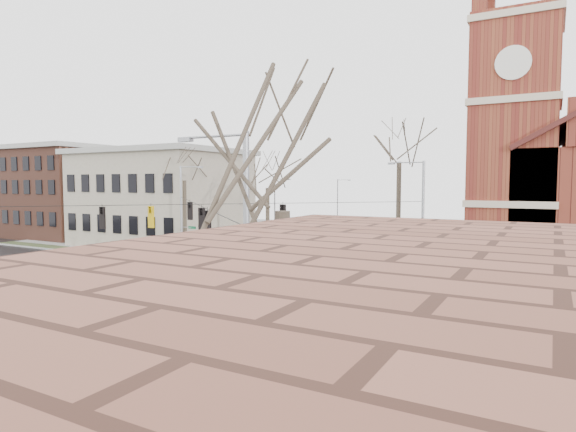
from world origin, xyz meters
The scene contains 18 objects.
ground centered at (0.00, 0.00, 0.00)m, with size 120.00×120.00×0.00m, color black.
sidewalks centered at (0.00, 0.00, 0.08)m, with size 80.00×80.00×0.17m.
road_markings centered at (0.00, 0.00, 0.01)m, with size 100.00×100.00×0.01m.
civic_building_a centered at (-22.00, 20.00, 5.50)m, with size 18.00×14.00×11.00m, color gray.
civic_building_b centered at (-42.00, 22.00, 6.00)m, with size 18.00×16.00×12.00m, color brown.
signal_pole_ne centered at (11.32, 11.50, 4.95)m, with size 2.75×0.22×9.00m.
signal_pole_nw centered at (-11.32, 11.50, 4.95)m, with size 2.75×0.22×9.00m.
signal_pole_se centered at (11.32, -11.50, 4.95)m, with size 2.75×0.22×9.00m.
span_wires centered at (0.00, 0.00, 6.20)m, with size 23.02×23.02×0.03m.
traffic_signals centered at (0.00, -0.67, 5.45)m, with size 8.21×8.26×1.30m.
streetlight_north_a centered at (-10.65, 28.00, 4.47)m, with size 2.30×0.20×8.00m.
streetlight_north_b centered at (-10.65, 48.00, 4.47)m, with size 2.30×0.20×8.00m.
cargo_van centered at (6.30, -1.33, 1.17)m, with size 2.20×5.28×1.98m.
parked_car_a centered at (15.76, 8.07, 0.67)m, with size 1.58×3.93×1.34m, color black.
tree_nw_far centered at (-12.90, 13.61, 8.29)m, with size 4.00×4.00×11.45m.
tree_nw_near centered at (-3.27, 13.95, 7.54)m, with size 4.00×4.00×10.40m.
tree_ne centered at (9.33, 12.76, 9.77)m, with size 4.00×4.00×13.53m.
tree_se centered at (14.15, -13.88, 7.35)m, with size 4.00×4.00×10.13m.
Camera 1 is at (19.83, -23.88, 7.58)m, focal length 30.00 mm.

